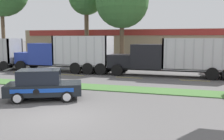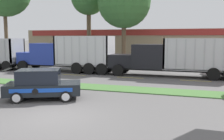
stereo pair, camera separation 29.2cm
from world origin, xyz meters
TOP-DOWN VIEW (x-y plane):
  - ground_plane at (0.00, 0.00)m, footprint 600.00×600.00m
  - grass_verge at (0.00, 6.61)m, footprint 120.00×1.94m
  - centre_line_2 at (-10.24, 11.58)m, footprint 2.40×0.14m
  - centre_line_3 at (-4.84, 11.58)m, footprint 2.40×0.14m
  - centre_line_4 at (0.56, 11.58)m, footprint 2.40×0.14m
  - centre_line_5 at (5.96, 11.58)m, footprint 2.40×0.14m
  - dump_truck_mid at (2.88, 13.38)m, footprint 11.14×2.70m
  - dump_truck_far_right at (-7.46, 13.50)m, footprint 10.27×2.61m
  - rally_car at (-2.35, 2.65)m, footprint 4.48×3.36m
  - store_building_backdrop at (-2.66, 30.84)m, footprint 33.18×12.10m

SIDE VIEW (x-z plane):
  - ground_plane at x=0.00m, z-range 0.00..0.00m
  - centre_line_2 at x=-10.24m, z-range 0.00..0.01m
  - centre_line_3 at x=-4.84m, z-range 0.00..0.01m
  - centre_line_4 at x=0.56m, z-range 0.00..0.01m
  - centre_line_5 at x=5.96m, z-range 0.00..0.01m
  - grass_verge at x=0.00m, z-range 0.00..0.06m
  - rally_car at x=-2.35m, z-range -0.01..1.70m
  - dump_truck_mid at x=2.88m, z-range -0.16..3.24m
  - dump_truck_far_right at x=-7.46m, z-range -0.22..3.39m
  - store_building_backdrop at x=-2.66m, z-range 0.00..4.63m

